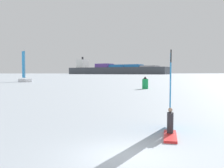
# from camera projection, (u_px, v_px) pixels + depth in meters

# --- Properties ---
(ground_plane) EXTENTS (4000.00, 4000.00, 0.00)m
(ground_plane) POSITION_uv_depth(u_px,v_px,m) (128.00, 156.00, 9.78)
(ground_plane) COLOR #9EA8B2
(windsurfer) EXTENTS (2.30, 3.95, 4.53)m
(windsurfer) POSITION_uv_depth(u_px,v_px,m) (170.00, 108.00, 13.49)
(windsurfer) COLOR red
(windsurfer) RESTS_ON ground_plane
(cargo_ship) EXTENTS (172.18, 174.96, 37.25)m
(cargo_ship) POSITION_uv_depth(u_px,v_px,m) (114.00, 70.00, 516.79)
(cargo_ship) COLOR #3F444C
(cargo_ship) RESTS_ON ground_plane
(distant_headland) EXTENTS (791.08, 428.73, 38.19)m
(distant_headland) POSITION_uv_depth(u_px,v_px,m) (48.00, 69.00, 1257.15)
(distant_headland) COLOR #4C564C
(distant_headland) RESTS_ON ground_plane
(channel_buoy) EXTENTS (1.18, 1.18, 2.46)m
(channel_buoy) POSITION_uv_depth(u_px,v_px,m) (145.00, 83.00, 50.36)
(channel_buoy) COLOR #19994C
(channel_buoy) RESTS_ON ground_plane
(small_sailboat) EXTENTS (4.78, 6.41, 12.06)m
(small_sailboat) POSITION_uv_depth(u_px,v_px,m) (25.00, 78.00, 88.09)
(small_sailboat) COLOR white
(small_sailboat) RESTS_ON ground_plane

